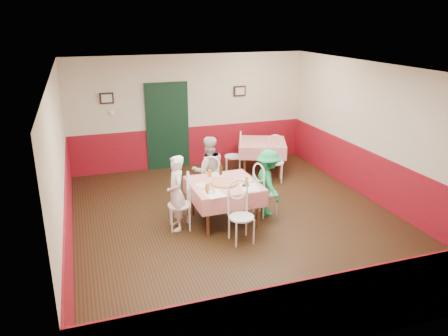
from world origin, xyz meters
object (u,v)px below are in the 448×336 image
object	(u,v)px
main_table	(224,202)
diner_left	(176,193)
second_table	(262,156)
chair_near	(242,217)
pizza	(224,183)
chair_right	(266,193)
wallet	(245,185)
chair_second_b	(275,162)
chair_left	(179,205)
diner_right	(268,183)
glass_a	(207,188)
chair_second_a	(233,156)
glass_b	(247,181)
diner_far	(209,170)
glass_c	(210,173)
beer_bottle	(221,170)
chair_far	(209,183)

from	to	relation	value
main_table	diner_left	xyz separation A→B (m)	(-0.90, -0.03, 0.31)
second_table	chair_near	size ratio (longest dim) A/B	1.24
second_table	pizza	size ratio (longest dim) A/B	2.28
chair_right	wallet	world-z (taller)	chair_right
chair_second_b	diner_left	xyz separation A→B (m)	(-2.69, -1.67, 0.24)
chair_left	chair_right	xyz separation A→B (m)	(1.70, 0.05, 0.00)
diner_right	pizza	bearing A→B (deg)	96.38
glass_a	diner_left	size ratio (longest dim) A/B	0.10
second_table	chair_second_a	size ratio (longest dim) A/B	1.24
pizza	glass_b	size ratio (longest dim) A/B	3.88
chair_right	diner_far	world-z (taller)	diner_far
second_table	diner_right	distance (m)	2.54
main_table	chair_second_b	distance (m)	2.43
glass_c	diner_right	xyz separation A→B (m)	(1.05, -0.38, -0.18)
diner_left	glass_c	bearing A→B (deg)	122.46
main_table	diner_far	distance (m)	0.96
chair_second_a	glass_b	size ratio (longest dim) A/B	7.12
second_table	chair_second_b	size ratio (longest dim) A/B	1.24
glass_a	glass_c	size ratio (longest dim) A/B	1.02
second_table	chair_second_b	distance (m)	0.75
main_table	second_table	size ratio (longest dim) A/B	1.09
chair_near	diner_far	world-z (taller)	diner_far
glass_c	diner_far	xyz separation A→B (m)	(0.13, 0.49, -0.12)
chair_second_b	wallet	xyz separation A→B (m)	(-1.47, -1.91, 0.32)
second_table	wallet	xyz separation A→B (m)	(-1.47, -2.66, 0.40)
wallet	diner_right	xyz separation A→B (m)	(0.58, 0.29, -0.13)
pizza	second_table	bearing A→B (deg)	53.41
main_table	pizza	distance (m)	0.40
chair_second_b	beer_bottle	world-z (taller)	beer_bottle
second_table	glass_a	bearing A→B (deg)	-129.34
main_table	chair_near	xyz separation A→B (m)	(0.02, -0.85, 0.08)
chair_near	diner_right	world-z (taller)	diner_right
main_table	diner_right	bearing A→B (deg)	1.67
chair_right	pizza	bearing A→B (deg)	81.51
chair_far	wallet	distance (m)	1.21
wallet	diner_left	xyz separation A→B (m)	(-1.22, 0.24, -0.08)
chair_second_a	glass_b	distance (m)	2.69
chair_right	chair_second_b	distance (m)	1.87
chair_far	glass_b	size ratio (longest dim) A/B	7.12
chair_left	chair_right	world-z (taller)	same
diner_right	diner_far	bearing A→B (deg)	49.01
second_table	chair_left	bearing A→B (deg)	-137.55
glass_c	chair_right	bearing A→B (deg)	-20.90
chair_right	glass_b	xyz separation A→B (m)	(-0.48, -0.21, 0.37)
glass_c	diner_left	xyz separation A→B (m)	(-0.75, -0.43, -0.14)
chair_left	glass_a	xyz separation A→B (m)	(0.45, -0.26, 0.38)
glass_b	glass_c	bearing A→B (deg)	131.56
second_table	chair_right	bearing A→B (deg)	-111.72
chair_right	glass_a	xyz separation A→B (m)	(-1.25, -0.31, 0.38)
chair_far	wallet	world-z (taller)	chair_far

